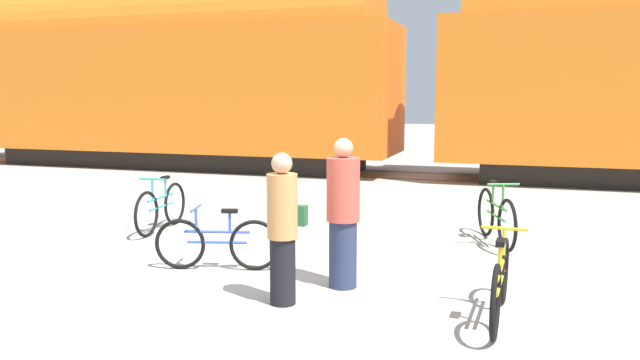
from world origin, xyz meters
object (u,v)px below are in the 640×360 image
freight_train (419,67)px  person_in_red (343,214)px  person_in_tan (282,229)px  bicycle_teal (161,207)px  bicycle_yellow (500,283)px  bicycle_green (496,217)px  bicycle_blue (217,243)px  backpack (299,215)px

freight_train → person_in_red: 10.35m
person_in_tan → bicycle_teal: bearing=120.6°
bicycle_yellow → bicycle_teal: size_ratio=1.06×
freight_train → person_in_tan: 11.09m
freight_train → bicycle_teal: (-2.87, -8.13, -2.55)m
bicycle_yellow → bicycle_green: 3.29m
bicycle_blue → person_in_tan: size_ratio=0.97×
bicycle_teal → bicycle_yellow: bearing=-25.1°
bicycle_teal → backpack: bicycle_teal is taller
bicycle_yellow → backpack: 4.98m
bicycle_yellow → person_in_tan: (-2.21, -0.22, 0.44)m
bicycle_blue → bicycle_teal: bicycle_teal is taller
backpack → freight_train: bearing=82.9°
bicycle_teal → backpack: (1.99, 1.07, -0.21)m
bicycle_green → backpack: size_ratio=4.98×
bicycle_blue → person_in_tan: (1.26, -0.96, 0.47)m
bicycle_blue → person_in_red: person_in_red is taller
bicycle_blue → person_in_red: size_ratio=0.91×
person_in_tan → person_in_red: 0.88m
bicycle_teal → bicycle_blue: bearing=-42.8°
freight_train → backpack: size_ratio=169.00×
bicycle_teal → backpack: 2.27m
person_in_tan → person_in_red: person_in_red is taller
freight_train → person_in_tan: bearing=-88.3°
bicycle_blue → person_in_red: 1.79m
bicycle_yellow → bicycle_blue: bearing=168.0°
freight_train → bicycle_blue: size_ratio=36.62×
bicycle_teal → backpack: size_ratio=4.98×
bicycle_green → backpack: (-3.24, 0.32, -0.23)m
bicycle_yellow → bicycle_teal: 5.98m
bicycle_yellow → person_in_tan: bearing=-174.4°
freight_train → backpack: (-0.88, -7.05, -2.76)m
freight_train → bicycle_yellow: (2.54, -10.66, -2.55)m
person_in_tan → backpack: bearing=88.9°
person_in_tan → person_in_red: bearing=41.1°
person_in_tan → bicycle_green: bearing=41.2°
person_in_tan → bicycle_blue: bearing=124.2°
bicycle_teal → person_in_tan: 4.24m
backpack → person_in_tan: bearing=-72.4°
bicycle_yellow → person_in_red: 1.91m
bicycle_blue → backpack: 2.87m
person_in_tan → person_in_red: size_ratio=0.94×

